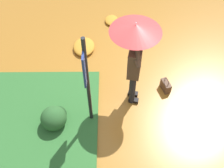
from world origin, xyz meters
The scene contains 7 objects.
ground_plane centered at (0.00, 0.00, 0.00)m, with size 18.00×18.00×0.00m, color #9E6623.
person_with_umbrella centered at (-0.19, 0.19, 1.55)m, with size 0.96×0.96×2.04m.
info_sign_post centered at (-0.80, 1.06, 1.44)m, with size 0.44×0.07×2.30m.
handbag centered at (-0.02, -0.62, 0.13)m, with size 0.33×0.23×0.37m.
shrub_cluster centered at (-0.90, 1.80, 0.22)m, with size 0.58×0.53×0.48m.
leaf_pile_near_person centered at (1.32, 1.33, 0.08)m, with size 0.68×0.55×0.15m.
leaf_pile_by_bench centered at (2.42, 0.60, 0.05)m, with size 0.46×0.37×0.10m.
Camera 1 is at (-3.91, 0.64, 5.13)m, focal length 44.61 mm.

